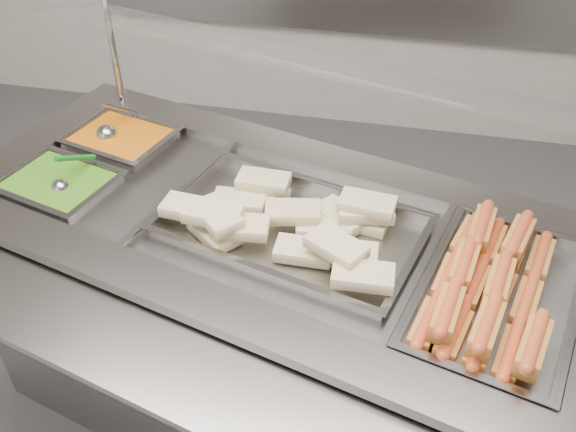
% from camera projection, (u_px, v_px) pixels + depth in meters
% --- Properties ---
extents(steam_counter, '(2.05, 1.31, 0.91)m').
position_uv_depth(steam_counter, '(274.00, 327.00, 2.07)').
color(steam_counter, slate).
rests_on(steam_counter, ground).
extents(tray_rail, '(1.82, 0.82, 0.05)m').
position_uv_depth(tray_rail, '(164.00, 359.00, 1.46)').
color(tray_rail, gray).
rests_on(tray_rail, steam_counter).
extents(sneeze_guard, '(1.69, 0.73, 0.44)m').
position_uv_depth(sneeze_guard, '(309.00, 64.00, 1.71)').
color(sneeze_guard, silver).
rests_on(sneeze_guard, steam_counter).
extents(pan_hotdogs, '(0.48, 0.63, 0.10)m').
position_uv_depth(pan_hotdogs, '(496.00, 304.00, 1.58)').
color(pan_hotdogs, gray).
rests_on(pan_hotdogs, steam_counter).
extents(pan_wraps, '(0.77, 0.57, 0.07)m').
position_uv_depth(pan_wraps, '(291.00, 231.00, 1.78)').
color(pan_wraps, gray).
rests_on(pan_wraps, steam_counter).
extents(pan_beans, '(0.36, 0.31, 0.10)m').
position_uv_depth(pan_beans, '(123.00, 146.00, 2.15)').
color(pan_beans, gray).
rests_on(pan_beans, steam_counter).
extents(pan_peas, '(0.36, 0.31, 0.10)m').
position_uv_depth(pan_peas, '(61.00, 192.00, 1.94)').
color(pan_peas, gray).
rests_on(pan_peas, steam_counter).
extents(hotdogs_in_buns, '(0.37, 0.57, 0.12)m').
position_uv_depth(hotdogs_in_buns, '(487.00, 288.00, 1.56)').
color(hotdogs_in_buns, '#9E5F21').
rests_on(hotdogs_in_buns, pan_hotdogs).
extents(tortilla_wraps, '(0.66, 0.48, 0.10)m').
position_uv_depth(tortilla_wraps, '(290.00, 220.00, 1.75)').
color(tortilla_wraps, '#CBBA88').
rests_on(tortilla_wraps, pan_wraps).
extents(ladle, '(0.08, 0.19, 0.15)m').
position_uv_depth(ladle, '(108.00, 133.00, 2.12)').
color(ladle, '#A1A1A5').
rests_on(ladle, pan_beans).
extents(serving_spoon, '(0.08, 0.18, 0.13)m').
position_uv_depth(serving_spoon, '(64.00, 183.00, 1.90)').
color(serving_spoon, '#A1A1A5').
rests_on(serving_spoon, pan_peas).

